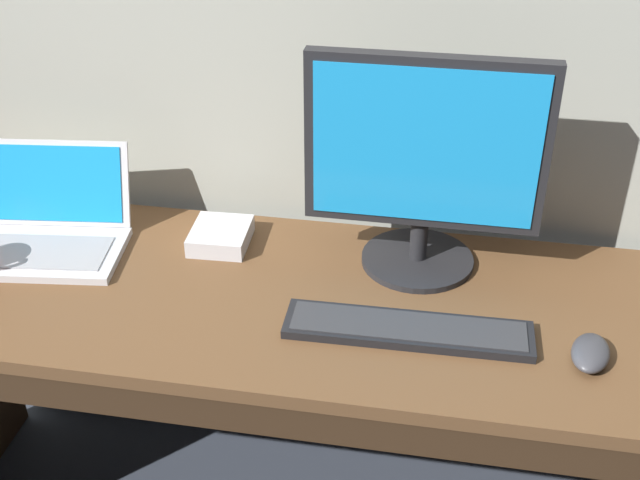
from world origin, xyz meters
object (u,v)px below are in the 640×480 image
object	(u,v)px
wired_keyboard	(408,330)
external_drive_box	(221,236)
laptop_silver	(51,228)
computer_mouse	(590,353)
external_monitor	(425,160)

from	to	relation	value
wired_keyboard	external_drive_box	xyz separation A→B (m)	(-0.45, 0.26, 0.01)
laptop_silver	computer_mouse	xyz separation A→B (m)	(1.17, -0.20, -0.03)
laptop_silver	external_drive_box	distance (m)	0.38
external_monitor	computer_mouse	size ratio (longest dim) A/B	4.22
laptop_silver	computer_mouse	world-z (taller)	laptop_silver
laptop_silver	computer_mouse	bearing A→B (deg)	-9.87
laptop_silver	wired_keyboard	distance (m)	0.85
external_drive_box	computer_mouse	bearing A→B (deg)	-19.27
wired_keyboard	external_monitor	bearing A→B (deg)	90.06
external_monitor	computer_mouse	distance (m)	0.49
external_monitor	wired_keyboard	xyz separation A→B (m)	(0.00, -0.24, -0.25)
laptop_silver	external_drive_box	bearing A→B (deg)	11.08
laptop_silver	external_monitor	xyz separation A→B (m)	(0.83, 0.06, 0.21)
external_monitor	computer_mouse	bearing A→B (deg)	-37.50
laptop_silver	computer_mouse	distance (m)	1.19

